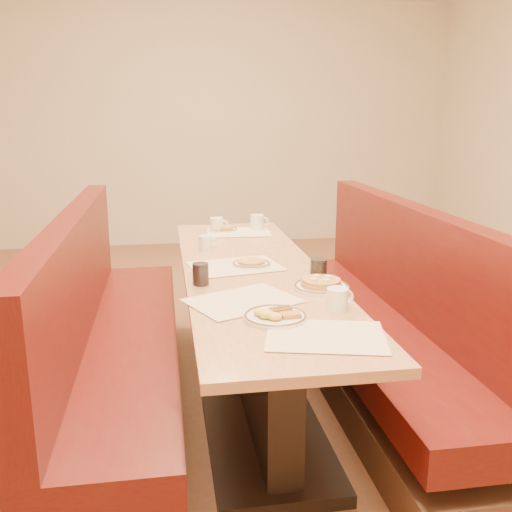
{
  "coord_description": "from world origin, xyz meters",
  "views": [
    {
      "loc": [
        -0.43,
        -2.8,
        1.53
      ],
      "look_at": [
        0.0,
        -0.12,
        0.85
      ],
      "focal_mm": 40.0,
      "sensor_mm": 36.0,
      "label": 1
    }
  ],
  "objects": [
    {
      "name": "ground",
      "position": [
        0.0,
        0.0,
        0.0
      ],
      "size": [
        8.0,
        8.0,
        0.0
      ],
      "primitive_type": "plane",
      "color": "#9E6647",
      "rests_on": "ground"
    },
    {
      "name": "room_envelope",
      "position": [
        0.0,
        0.0,
        1.93
      ],
      "size": [
        6.04,
        8.04,
        2.82
      ],
      "color": "beige",
      "rests_on": "ground"
    },
    {
      "name": "diner_table",
      "position": [
        0.0,
        0.0,
        0.37
      ],
      "size": [
        0.7,
        2.5,
        0.75
      ],
      "color": "black",
      "rests_on": "ground"
    },
    {
      "name": "booth_left",
      "position": [
        -0.73,
        0.0,
        0.36
      ],
      "size": [
        0.55,
        2.5,
        1.05
      ],
      "color": "#4C3326",
      "rests_on": "ground"
    },
    {
      "name": "booth_right",
      "position": [
        0.73,
        0.0,
        0.36
      ],
      "size": [
        0.55,
        2.5,
        1.05
      ],
      "color": "#4C3326",
      "rests_on": "ground"
    },
    {
      "name": "placemat_near_left",
      "position": [
        -0.12,
        -0.51,
        0.75
      ],
      "size": [
        0.54,
        0.48,
        0.0
      ],
      "primitive_type": "cube",
      "rotation": [
        0.0,
        0.0,
        0.43
      ],
      "color": "beige",
      "rests_on": "diner_table"
    },
    {
      "name": "placemat_near_right",
      "position": [
        0.12,
        -0.95,
        0.75
      ],
      "size": [
        0.49,
        0.41,
        0.0
      ],
      "primitive_type": "cube",
      "rotation": [
        0.0,
        0.0,
        -0.24
      ],
      "color": "beige",
      "rests_on": "diner_table"
    },
    {
      "name": "placemat_far_left",
      "position": [
        -0.08,
        0.06,
        0.75
      ],
      "size": [
        0.51,
        0.42,
        0.0
      ],
      "primitive_type": "cube",
      "rotation": [
        0.0,
        0.0,
        0.2
      ],
      "color": "beige",
      "rests_on": "diner_table"
    },
    {
      "name": "placemat_far_right",
      "position": [
        0.05,
        0.92,
        0.75
      ],
      "size": [
        0.44,
        0.34,
        0.0
      ],
      "primitive_type": "cube",
      "rotation": [
        0.0,
        0.0,
        -0.07
      ],
      "color": "beige",
      "rests_on": "diner_table"
    },
    {
      "name": "pancake_plate",
      "position": [
        0.26,
        -0.39,
        0.77
      ],
      "size": [
        0.25,
        0.25,
        0.06
      ],
      "rotation": [
        0.0,
        0.0,
        -0.11
      ],
      "color": "white",
      "rests_on": "diner_table"
    },
    {
      "name": "eggs_plate",
      "position": [
        -0.03,
        -0.75,
        0.77
      ],
      "size": [
        0.25,
        0.25,
        0.05
      ],
      "rotation": [
        0.0,
        0.0,
        0.13
      ],
      "color": "white",
      "rests_on": "diner_table"
    },
    {
      "name": "extra_plate_mid",
      "position": [
        0.0,
        0.06,
        0.76
      ],
      "size": [
        0.2,
        0.2,
        0.04
      ],
      "rotation": [
        0.0,
        0.0,
        -0.34
      ],
      "color": "white",
      "rests_on": "diner_table"
    },
    {
      "name": "extra_plate_far",
      "position": [
        -0.04,
        1.0,
        0.76
      ],
      "size": [
        0.19,
        0.19,
        0.04
      ],
      "rotation": [
        0.0,
        0.0,
        -0.16
      ],
      "color": "white",
      "rests_on": "diner_table"
    },
    {
      "name": "coffee_mug_a",
      "position": [
        0.25,
        -0.69,
        0.8
      ],
      "size": [
        0.12,
        0.09,
        0.09
      ],
      "rotation": [
        0.0,
        0.0,
        0.32
      ],
      "color": "white",
      "rests_on": "diner_table"
    },
    {
      "name": "coffee_mug_b",
      "position": [
        -0.2,
        0.47,
        0.79
      ],
      "size": [
        0.11,
        0.08,
        0.08
      ],
      "rotation": [
        0.0,
        0.0,
        0.07
      ],
      "color": "white",
      "rests_on": "diner_table"
    },
    {
      "name": "coffee_mug_c",
      "position": [
        0.2,
        1.02,
        0.8
      ],
      "size": [
        0.13,
        0.09,
        0.1
      ],
      "rotation": [
        0.0,
        0.0,
        0.07
      ],
      "color": "white",
      "rests_on": "diner_table"
    },
    {
      "name": "coffee_mug_d",
      "position": [
        -0.09,
        0.99,
        0.8
      ],
      "size": [
        0.13,
        0.09,
        0.1
      ],
      "rotation": [
        0.0,
        0.0,
        -0.02
      ],
      "color": "white",
      "rests_on": "diner_table"
    },
    {
      "name": "soda_tumbler_near",
      "position": [
        -0.28,
        -0.23,
        0.8
      ],
      "size": [
        0.08,
        0.08,
        0.1
      ],
      "color": "black",
      "rests_on": "diner_table"
    },
    {
      "name": "soda_tumbler_mid",
      "position": [
        0.28,
        -0.26,
        0.8
      ],
      "size": [
        0.08,
        0.08,
        0.11
      ],
      "color": "black",
      "rests_on": "diner_table"
    }
  ]
}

